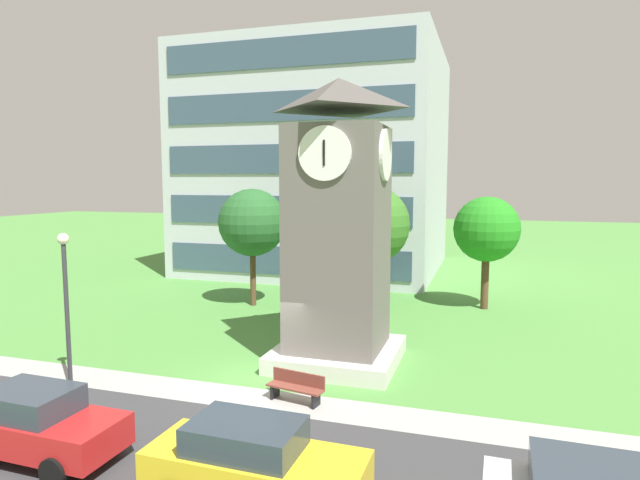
{
  "coord_description": "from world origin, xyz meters",
  "views": [
    {
      "loc": [
        7.14,
        -16.19,
        6.63
      ],
      "look_at": [
        1.0,
        3.25,
        4.38
      ],
      "focal_mm": 30.14,
      "sensor_mm": 36.0,
      "label": 1
    }
  ],
  "objects": [
    {
      "name": "park_bench",
      "position": [
        1.76,
        -1.54,
        0.46
      ],
      "size": [
        1.86,
        0.82,
        0.88
      ],
      "color": "brown",
      "rests_on": "ground"
    },
    {
      "name": "ground_plane",
      "position": [
        0.0,
        0.0,
        0.0
      ],
      "size": [
        160.0,
        160.0,
        0.0
      ],
      "primitive_type": "plane",
      "color": "#4C893D"
    },
    {
      "name": "street_lamp",
      "position": [
        -5.55,
        -2.71,
        3.17
      ],
      "size": [
        0.36,
        0.36,
        5.01
      ],
      "color": "#333338",
      "rests_on": "ground"
    },
    {
      "name": "tree_by_building",
      "position": [
        1.08,
        12.04,
        4.28
      ],
      "size": [
        4.23,
        4.23,
        6.41
      ],
      "color": "#513823",
      "rests_on": "ground"
    },
    {
      "name": "office_building",
      "position": [
        -5.14,
        23.08,
        8.0
      ],
      "size": [
        17.52,
        15.87,
        16.0
      ],
      "color": "#B7BCC6",
      "rests_on": "ground"
    },
    {
      "name": "kerb_strip",
      "position": [
        0.0,
        -1.76,
        0.0
      ],
      "size": [
        120.0,
        1.6,
        0.01
      ],
      "primitive_type": "cube",
      "color": "#9E9E99",
      "rests_on": "ground"
    },
    {
      "name": "parked_car_yellow",
      "position": [
        2.66,
        -6.58,
        0.86
      ],
      "size": [
        4.63,
        2.01,
        1.69
      ],
      "color": "gold",
      "rests_on": "ground"
    },
    {
      "name": "street_asphalt",
      "position": [
        0.0,
        -6.16,
        0.0
      ],
      "size": [
        120.0,
        7.2,
        0.01
      ],
      "primitive_type": "cube",
      "color": "#38383A",
      "rests_on": "ground"
    },
    {
      "name": "parked_car_red",
      "position": [
        -3.06,
        -6.52,
        0.86
      ],
      "size": [
        4.26,
        2.0,
        1.69
      ],
      "color": "red",
      "rests_on": "ground"
    },
    {
      "name": "clock_tower",
      "position": [
        2.01,
        2.25,
        4.55
      ],
      "size": [
        4.37,
        4.37,
        10.19
      ],
      "color": "#605B56",
      "rests_on": "ground"
    },
    {
      "name": "tree_streetside",
      "position": [
        -4.77,
        9.65,
        4.43
      ],
      "size": [
        3.57,
        3.57,
        6.23
      ],
      "color": "#513823",
      "rests_on": "ground"
    },
    {
      "name": "tree_near_tower",
      "position": [
        7.05,
        12.55,
        4.13
      ],
      "size": [
        3.35,
        3.35,
        5.84
      ],
      "color": "#513823",
      "rests_on": "ground"
    }
  ]
}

